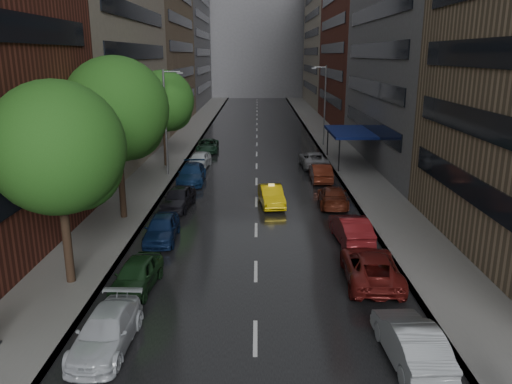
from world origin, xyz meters
TOP-DOWN VIEW (x-y plane):
  - road at (0.00, 50.00)m, footprint 14.00×140.00m
  - sidewalk_left at (-9.00, 50.00)m, footprint 4.00×140.00m
  - sidewalk_right at (9.00, 50.00)m, footprint 4.00×140.00m
  - buildings_left at (-15.00, 58.79)m, footprint 8.00×108.00m
  - buildings_right at (15.00, 56.70)m, footprint 8.05×109.10m
  - building_far at (0.00, 118.00)m, footprint 40.00×14.00m
  - tree_near at (-8.60, 8.58)m, footprint 5.89×5.89m
  - tree_mid at (-8.60, 18.10)m, footprint 6.48×6.48m
  - tree_far at (-8.60, 33.81)m, footprint 5.66×5.66m
  - taxi at (1.07, 21.18)m, footprint 1.97×4.43m
  - parked_cars_left at (-5.40, 22.89)m, footprint 2.42×42.77m
  - parked_cars_right at (5.40, 18.62)m, footprint 2.73×36.17m
  - street_lamp_left at (-7.72, 30.00)m, footprint 1.74×0.22m
  - street_lamp_right at (7.72, 45.00)m, footprint 1.74×0.22m
  - awning at (8.98, 35.00)m, footprint 4.00×8.00m

SIDE VIEW (x-z plane):
  - road at x=0.00m, z-range 0.00..0.01m
  - sidewalk_left at x=-9.00m, z-range 0.00..0.15m
  - sidewalk_right at x=9.00m, z-range 0.00..0.15m
  - taxi at x=1.07m, z-range 0.00..1.41m
  - parked_cars_left at x=-5.40m, z-range -0.04..1.49m
  - parked_cars_right at x=5.40m, z-range -0.03..1.51m
  - awning at x=8.98m, z-range 1.57..4.70m
  - street_lamp_left at x=-7.72m, z-range 0.39..9.39m
  - street_lamp_right at x=7.72m, z-range 0.39..9.39m
  - tree_far at x=-8.60m, z-range 1.66..10.69m
  - tree_near at x=-8.60m, z-range 1.73..11.11m
  - tree_mid at x=-8.60m, z-range 1.91..12.23m
  - buildings_right at x=15.00m, z-range -2.97..33.03m
  - buildings_left at x=-15.00m, z-range -3.01..34.99m
  - building_far at x=0.00m, z-range 0.00..32.00m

